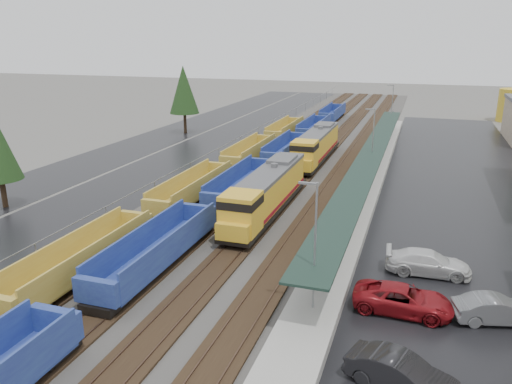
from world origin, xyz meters
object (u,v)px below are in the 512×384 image
parked_car_east_a (401,374)px  parked_car_east_b (403,300)px  locomotive_lead (266,193)px  parked_car_east_e (496,310)px  well_string_blue (242,185)px  parked_car_east_c (428,263)px  well_string_yellow (147,219)px  locomotive_trail (316,146)px

parked_car_east_a → parked_car_east_b: (-0.23, 6.97, -0.03)m
locomotive_lead → parked_car_east_e: (17.25, -12.36, -1.46)m
well_string_blue → parked_car_east_c: bearing=-34.4°
parked_car_east_a → parked_car_east_e: parked_car_east_a is taller
well_string_blue → parked_car_east_c: well_string_blue is taller
parked_car_east_b → well_string_yellow: bearing=75.0°
parked_car_east_b → parked_car_east_c: bearing=-11.5°
parked_car_east_c → parked_car_east_e: 6.24m
parked_car_east_a → parked_car_east_e: (4.73, 7.46, -0.05)m
well_string_blue → well_string_yellow: bearing=-109.3°
parked_car_east_a → parked_car_east_b: size_ratio=0.88×
parked_car_east_a → parked_car_east_b: parked_car_east_a is taller
locomotive_trail → parked_car_east_e: size_ratio=3.93×
parked_car_east_e → well_string_blue: bearing=35.1°
well_string_yellow → parked_car_east_a: bearing=-32.7°
well_string_blue → parked_car_east_b: 24.03m
well_string_yellow → parked_car_east_c: 21.64m
locomotive_trail → parked_car_east_c: 31.42m
parked_car_east_a → parked_car_east_e: bearing=-14.7°
well_string_blue → parked_car_east_c: (17.63, -12.09, -0.42)m
well_string_yellow → parked_car_east_e: bearing=-12.8°
locomotive_trail → parked_car_east_b: 36.04m
parked_car_east_b → parked_car_east_e: parked_car_east_b is taller
parked_car_east_e → parked_car_east_c: bearing=19.5°
locomotive_trail → parked_car_east_c: (13.63, -28.27, -1.42)m
locomotive_trail → parked_car_east_e: (17.25, -33.36, -1.46)m
parked_car_east_c → parked_car_east_e: parked_car_east_c is taller
locomotive_trail → locomotive_lead: bearing=-90.0°
well_string_blue → parked_car_east_b: size_ratio=20.52×
locomotive_lead → well_string_yellow: locomotive_lead is taller
parked_car_east_a → parked_car_east_b: 6.97m
parked_car_east_c → parked_car_east_e: bearing=-148.4°
well_string_yellow → parked_car_east_a: (20.52, -13.18, -0.36)m
parked_car_east_b → parked_car_east_c: parked_car_east_c is taller
locomotive_trail → well_string_yellow: locomotive_trail is taller
parked_car_east_b → parked_car_east_a: bearing=-176.1°
locomotive_lead → parked_car_east_e: size_ratio=3.93×
locomotive_lead → well_string_yellow: bearing=-140.3°
locomotive_lead → well_string_blue: size_ratio=0.16×
parked_car_east_e → locomotive_trail: bearing=11.4°
parked_car_east_c → well_string_blue: bearing=51.7°
locomotive_lead → parked_car_east_a: size_ratio=3.66×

